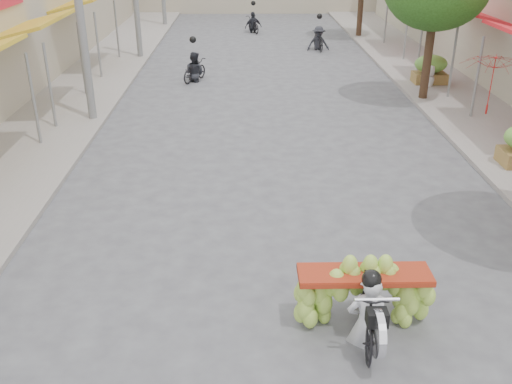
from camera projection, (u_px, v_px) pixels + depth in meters
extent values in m
cube|color=gray|center=(68.00, 93.00, 20.26)|extent=(4.00, 60.00, 0.12)
cube|color=gray|center=(459.00, 91.00, 20.53)|extent=(4.00, 60.00, 0.12)
cylinder|color=slate|center=(34.00, 102.00, 15.05)|extent=(0.08, 0.08, 2.55)
cube|color=gold|center=(33.00, 25.00, 17.30)|extent=(1.77, 4.00, 0.53)
cylinder|color=slate|center=(50.00, 88.00, 16.32)|extent=(0.08, 0.08, 2.55)
cylinder|color=slate|center=(82.00, 60.00, 19.57)|extent=(0.08, 0.08, 2.55)
cube|color=gold|center=(83.00, 1.00, 22.72)|extent=(1.77, 4.00, 0.53)
cylinder|color=slate|center=(98.00, 47.00, 21.74)|extent=(0.08, 0.08, 2.55)
cylinder|color=slate|center=(117.00, 31.00, 25.00)|extent=(0.08, 0.08, 2.55)
cylinder|color=slate|center=(477.00, 79.00, 17.19)|extent=(0.08, 0.08, 2.55)
cube|color=red|center=(464.00, 10.00, 20.29)|extent=(1.77, 4.20, 0.53)
cylinder|color=slate|center=(453.00, 63.00, 19.18)|extent=(0.08, 0.08, 2.55)
cylinder|color=slate|center=(421.00, 42.00, 22.62)|extent=(0.08, 0.08, 2.55)
cylinder|color=slate|center=(406.00, 32.00, 24.61)|extent=(0.08, 0.08, 2.55)
cylinder|color=slate|center=(386.00, 19.00, 28.04)|extent=(0.08, 0.08, 2.55)
cylinder|color=#3A2719|center=(428.00, 54.00, 18.94)|extent=(0.28, 0.28, 3.20)
cylinder|color=#3A2719|center=(361.00, 7.00, 29.78)|extent=(0.28, 0.28, 3.20)
cube|color=olive|center=(429.00, 76.00, 21.28)|extent=(1.20, 0.80, 0.50)
ellipsoid|color=#68A53D|center=(431.00, 61.00, 21.04)|extent=(1.20, 0.88, 0.66)
imported|color=black|center=(367.00, 310.00, 8.19)|extent=(0.68, 1.75, 1.00)
cylinder|color=silver|center=(377.00, 333.00, 7.55)|extent=(0.10, 0.66, 0.66)
cube|color=black|center=(377.00, 318.00, 7.56)|extent=(0.28, 0.22, 0.22)
cylinder|color=silver|center=(377.00, 300.00, 7.56)|extent=(0.60, 0.05, 0.05)
cube|color=maroon|center=(364.00, 275.00, 8.34)|extent=(1.95, 0.55, 0.10)
imported|color=silver|center=(371.00, 276.00, 7.88)|extent=(0.59, 0.44, 1.64)
sphere|color=black|center=(377.00, 227.00, 7.51)|extent=(0.28, 0.28, 0.28)
imported|color=#AA1916|center=(497.00, 54.00, 14.97)|extent=(1.94, 1.94, 1.66)
imported|color=silver|center=(430.00, 65.00, 20.67)|extent=(0.87, 0.68, 1.54)
imported|color=black|center=(194.00, 70.00, 21.92)|extent=(1.13, 1.57, 0.83)
imported|color=#26272D|center=(193.00, 52.00, 21.62)|extent=(0.92, 0.78, 1.65)
sphere|color=black|center=(193.00, 40.00, 21.42)|extent=(0.26, 0.26, 0.26)
imported|color=black|center=(318.00, 39.00, 27.24)|extent=(0.70, 1.79, 1.03)
imported|color=#26272D|center=(319.00, 26.00, 26.98)|extent=(1.12, 0.68, 1.65)
sphere|color=black|center=(319.00, 16.00, 26.79)|extent=(0.26, 0.26, 0.26)
imported|color=black|center=(253.00, 25.00, 31.68)|extent=(1.00, 1.63, 0.86)
imported|color=#26272D|center=(253.00, 12.00, 31.39)|extent=(1.09, 0.81, 1.65)
sphere|color=black|center=(253.00, 3.00, 31.19)|extent=(0.26, 0.26, 0.26)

